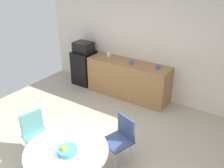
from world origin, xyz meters
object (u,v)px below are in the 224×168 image
chair_teal (35,130)px  mug_white (132,62)px  mug_green (158,67)px  fruit_bowl (67,150)px  round_table (67,157)px  mug_red (109,55)px  mini_fridge (84,68)px  microwave (83,47)px  chair_navy (122,135)px

chair_teal → mug_white: 2.72m
chair_teal → mug_white: size_ratio=6.43×
mug_green → fruit_bowl: bearing=-89.3°
round_table → mug_red: 3.34m
mug_green → chair_teal: bearing=-109.7°
mini_fridge → mug_white: bearing=-1.7°
fruit_bowl → mug_green: (-0.04, 3.00, 0.15)m
chair_teal → mug_white: bearing=82.9°
mini_fridge → mug_green: mug_green is taller
mini_fridge → mug_white: (1.48, -0.04, 0.49)m
microwave → chair_teal: 2.99m
mug_white → mug_red: size_ratio=1.00×
microwave → round_table: size_ratio=0.42×
mini_fridge → microwave: bearing=0.0°
mini_fridge → chair_teal: bearing=-66.9°
chair_teal → mug_green: 2.91m
microwave → chair_teal: microwave is taller
microwave → fruit_bowl: (2.16, -3.00, -0.25)m
mug_white → mug_green: bearing=4.3°
chair_navy → chair_teal: size_ratio=1.00×
chair_navy → mini_fridge: bearing=140.1°
chair_navy → mug_red: size_ratio=6.43×
mug_red → chair_teal: bearing=-81.8°
mini_fridge → fruit_bowl: size_ratio=3.43×
chair_teal → mug_white: mug_white is taller
fruit_bowl → mug_green: 3.01m
chair_navy → mug_green: (-0.30, 2.03, 0.43)m
mini_fridge → round_table: mini_fridge is taller
chair_navy → fruit_bowl: 1.05m
round_table → mug_red: bearing=114.0°
microwave → chair_navy: (2.42, -2.02, -0.52)m
round_table → chair_navy: bearing=71.5°
mug_green → mug_red: same height
mug_white → mug_red: 0.74m
chair_teal → mug_red: 2.85m
chair_teal → microwave: bearing=113.1°
microwave → mug_white: size_ratio=3.72×
mini_fridge → mug_red: size_ratio=7.10×
microwave → chair_navy: microwave is taller
mini_fridge → mug_red: 0.90m
fruit_bowl → mug_red: 3.39m
microwave → fruit_bowl: 3.70m
microwave → fruit_bowl: microwave is taller
chair_navy → mug_green: 2.09m
microwave → chair_teal: size_ratio=0.58×
mini_fridge → chair_navy: 3.16m
chair_navy → mug_white: size_ratio=6.43×
round_table → mini_fridge: bearing=125.5°
mug_white → chair_navy: bearing=-64.7°
microwave → chair_navy: bearing=-39.9°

